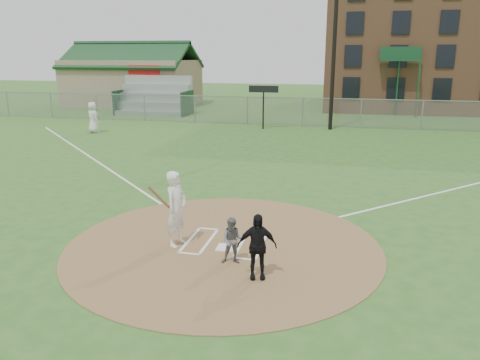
% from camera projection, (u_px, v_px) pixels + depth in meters
% --- Properties ---
extents(ground, '(140.00, 140.00, 0.00)m').
position_uv_depth(ground, '(224.00, 246.00, 12.56)').
color(ground, '#305F20').
rests_on(ground, ground).
extents(dirt_circle, '(8.40, 8.40, 0.02)m').
position_uv_depth(dirt_circle, '(224.00, 245.00, 12.55)').
color(dirt_circle, olive).
rests_on(dirt_circle, ground).
extents(home_plate, '(0.51, 0.51, 0.03)m').
position_uv_depth(home_plate, '(226.00, 248.00, 12.33)').
color(home_plate, white).
rests_on(home_plate, dirt_circle).
extents(foul_line_third, '(17.04, 17.04, 0.01)m').
position_uv_depth(foul_line_third, '(93.00, 159.00, 22.95)').
color(foul_line_third, white).
rests_on(foul_line_third, ground).
extents(catcher, '(0.63, 0.52, 1.16)m').
position_uv_depth(catcher, '(233.00, 241.00, 11.33)').
color(catcher, slate).
rests_on(catcher, dirt_circle).
extents(umpire, '(0.96, 0.58, 1.54)m').
position_uv_depth(umpire, '(257.00, 246.00, 10.53)').
color(umpire, black).
rests_on(umpire, dirt_circle).
extents(ondeck_player, '(1.16, 1.05, 1.99)m').
position_uv_depth(ondeck_player, '(93.00, 117.00, 30.31)').
color(ondeck_player, silver).
rests_on(ondeck_player, ground).
extents(batters_boxes, '(2.08, 1.88, 0.01)m').
position_uv_depth(batters_boxes, '(225.00, 243.00, 12.69)').
color(batters_boxes, white).
rests_on(batters_boxes, dirt_circle).
extents(batter_at_plate, '(0.85, 1.06, 2.03)m').
position_uv_depth(batter_at_plate, '(176.00, 209.00, 12.31)').
color(batter_at_plate, white).
rests_on(batter_at_plate, dirt_circle).
extents(outfield_fence, '(56.08, 0.08, 2.03)m').
position_uv_depth(outfield_fence, '(302.00, 112.00, 33.00)').
color(outfield_fence, slate).
rests_on(outfield_fence, ground).
extents(bleachers, '(6.08, 3.20, 3.20)m').
position_uv_depth(bleachers, '(154.00, 95.00, 39.58)').
color(bleachers, '#B7BABF').
rests_on(bleachers, ground).
extents(clubhouse, '(12.20, 8.71, 6.23)m').
position_uv_depth(clubhouse, '(133.00, 81.00, 46.84)').
color(clubhouse, '#9D8A6A').
rests_on(clubhouse, ground).
extents(light_pole, '(1.20, 0.30, 12.22)m').
position_uv_depth(light_pole, '(335.00, 28.00, 30.18)').
color(light_pole, black).
rests_on(light_pole, ground).
extents(scoreboard_sign, '(2.00, 0.10, 2.93)m').
position_uv_depth(scoreboard_sign, '(263.00, 94.00, 31.49)').
color(scoreboard_sign, black).
rests_on(scoreboard_sign, ground).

